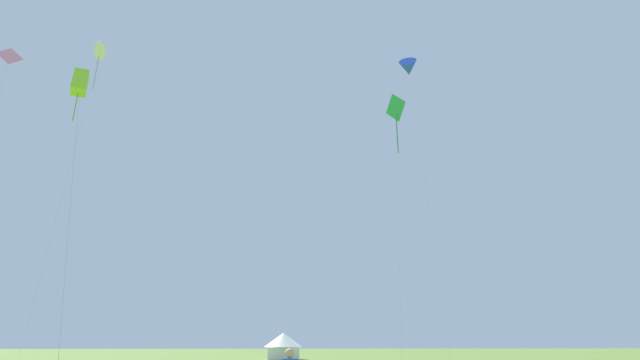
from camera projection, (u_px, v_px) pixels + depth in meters
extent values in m
ellipsoid|color=white|center=(100.00, 51.00, 53.16)|extent=(2.93, 4.22, 1.28)
cylinder|color=#A4A4A4|center=(96.00, 73.00, 52.22)|extent=(0.09, 0.09, 4.18)
cylinder|color=#B2B2B7|center=(64.00, 187.00, 46.80)|extent=(1.42, 1.68, 33.26)
cube|color=green|center=(396.00, 108.00, 45.49)|extent=(1.28, 2.66, 2.82)
cylinder|color=#207C31|center=(397.00, 133.00, 44.58)|extent=(0.09, 0.09, 4.03)
cylinder|color=#B2B2B7|center=(398.00, 224.00, 40.90)|extent=(1.17, 1.40, 23.51)
cube|color=#99DB2D|center=(80.00, 83.00, 24.68)|extent=(0.96, 1.17, 1.51)
cylinder|color=olive|center=(76.00, 105.00, 24.25)|extent=(0.05, 0.05, 1.85)
cylinder|color=#B2B2B7|center=(70.00, 215.00, 21.49)|extent=(2.17, 1.84, 14.85)
cone|color=blue|center=(408.00, 68.00, 54.79)|extent=(2.87, 3.17, 2.68)
cylinder|color=#B2B2B7|center=(428.00, 199.00, 48.95)|extent=(1.72, 1.27, 32.33)
cube|color=pink|center=(10.00, 56.00, 43.59)|extent=(1.91, 1.14, 2.08)
sphere|color=tan|center=(289.00, 353.00, 11.22)|extent=(0.22, 0.22, 0.22)
cube|color=white|center=(283.00, 353.00, 58.86)|extent=(3.88, 3.88, 1.45)
cone|color=white|center=(283.00, 340.00, 59.38)|extent=(4.85, 4.85, 1.70)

